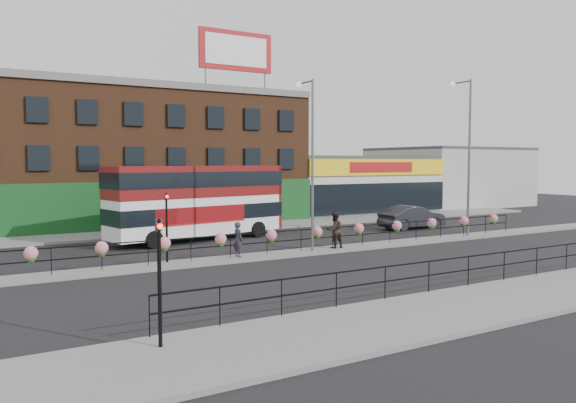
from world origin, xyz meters
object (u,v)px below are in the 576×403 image
car (412,217)px  lamp_column_east (466,143)px  pedestrian_a (238,239)px  pedestrian_b (335,230)px  double_decker_bus (199,195)px  lamp_column_west (310,150)px

car → lamp_column_east: bearing=177.7°
pedestrian_a → pedestrian_b: 5.67m
car → lamp_column_east: lamp_column_east is taller
double_decker_bus → pedestrian_b: double_decker_bus is taller
car → pedestrian_a: bearing=107.0°
car → lamp_column_west: size_ratio=0.57×
pedestrian_a → pedestrian_b: (5.67, -0.05, 0.12)m
lamp_column_east → lamp_column_west: bearing=-178.5°
double_decker_bus → car: double_decker_bus is taller
pedestrian_b → lamp_column_east: (10.36, 0.37, 4.81)m
pedestrian_a → lamp_column_west: bearing=-97.9°
double_decker_bus → pedestrian_b: bearing=-57.8°
pedestrian_a → lamp_column_west: lamp_column_west is taller
double_decker_bus → pedestrian_b: 9.02m
double_decker_bus → lamp_column_west: lamp_column_west is taller
lamp_column_east → car: bearing=88.6°
double_decker_bus → lamp_column_east: size_ratio=1.17×
pedestrian_a → lamp_column_west: 6.03m
double_decker_bus → lamp_column_east: (15.09, -7.14, 3.15)m
pedestrian_a → lamp_column_east: 16.77m
lamp_column_east → pedestrian_a: bearing=-178.9°
lamp_column_west → lamp_column_east: bearing=1.5°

